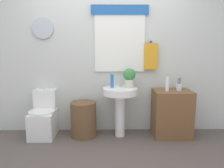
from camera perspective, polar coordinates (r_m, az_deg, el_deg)
The scene contains 11 objects.
ground_plane at distance 2.84m, azimuth -1.46°, elevation -19.43°, with size 8.00×8.00×0.00m, color #564C47.
back_wall at distance 3.63m, azimuth -1.29°, elevation 8.52°, with size 4.40×0.18×2.60m.
toilet at distance 3.68m, azimuth -16.74°, elevation -8.22°, with size 0.38×0.51×0.72m.
laundry_hamper at distance 3.53m, azimuth -7.15°, elevation -8.75°, with size 0.39×0.39×0.53m, color brown.
pedestal_sink at distance 3.43m, azimuth 2.04°, elevation -4.00°, with size 0.52×0.52×0.75m.
faucet at distance 3.50m, azimuth 1.97°, elevation 0.17°, with size 0.03×0.03×0.10m, color silver.
wooden_cabinet at distance 3.62m, azimuth 14.75°, elevation -7.11°, with size 0.56×0.44×0.71m, color brown.
soap_bottle at distance 3.42m, azimuth 0.02°, elevation 0.78°, with size 0.05×0.05×0.20m, color #2D6BB7.
potted_plant at distance 3.44m, azimuth 4.36°, elevation 1.80°, with size 0.19×0.19×0.29m.
lotion_bottle at distance 3.45m, azimuth 13.69°, elevation -0.03°, with size 0.05×0.05×0.21m, color white.
toothbrush_cup at distance 3.57m, azimuth 16.47°, elevation -0.66°, with size 0.08×0.08×0.19m.
Camera 1 is at (0.03, -2.48, 1.39)m, focal length 36.45 mm.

